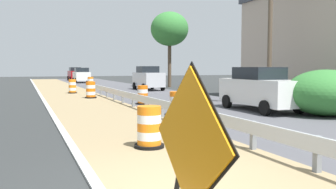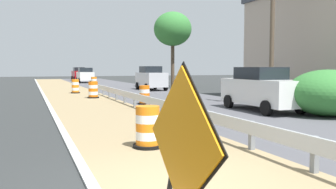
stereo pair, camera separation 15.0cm
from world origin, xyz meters
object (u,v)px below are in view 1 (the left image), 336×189
traffic_barrel_close (177,105)px  traffic_barrel_far (91,91)px  traffic_barrel_farthest (91,82)px  car_lead_far_lane (75,74)px  traffic_barrel_farther (72,87)px  car_mid_far_lane (260,89)px  utility_pole_near (270,30)px  warning_sign_diamond (191,145)px  car_trailing_near_lane (148,78)px  traffic_barrel_nearest (149,129)px  car_lead_near_lane (82,75)px  traffic_barrel_mid (143,96)px

traffic_barrel_close → traffic_barrel_far: bearing=100.5°
traffic_barrel_farthest → car_lead_far_lane: size_ratio=0.25×
traffic_barrel_far → traffic_barrel_farther: (-0.55, 4.96, 0.01)m
traffic_barrel_close → car_mid_far_lane: bearing=1.9°
car_lead_far_lane → utility_pole_near: 42.10m
traffic_barrel_farther → car_lead_far_lane: size_ratio=0.27×
warning_sign_diamond → traffic_barrel_close: (4.05, 9.81, -0.63)m
utility_pole_near → traffic_barrel_farther: bearing=123.7°
car_trailing_near_lane → car_lead_far_lane: bearing=-173.4°
car_lead_far_lane → traffic_barrel_close: bearing=177.2°
traffic_barrel_farther → car_lead_far_lane: car_lead_far_lane is taller
warning_sign_diamond → traffic_barrel_nearest: 4.72m
traffic_barrel_nearest → utility_pole_near: 12.22m
car_lead_near_lane → car_trailing_near_lane: car_trailing_near_lane is taller
car_trailing_near_lane → car_lead_far_lane: 27.22m
traffic_barrel_nearest → car_lead_near_lane: bearing=83.9°
traffic_barrel_mid → traffic_barrel_far: size_ratio=0.95×
traffic_barrel_farthest → car_lead_far_lane: bearing=87.1°
traffic_barrel_nearest → traffic_barrel_far: (1.17, 15.13, 0.02)m
car_lead_far_lane → traffic_barrel_farthest: bearing=176.4°
traffic_barrel_mid → traffic_barrel_far: bearing=110.9°
traffic_barrel_farthest → traffic_barrel_mid: bearing=-91.4°
traffic_barrel_mid → traffic_barrel_farther: traffic_barrel_farther is taller
warning_sign_diamond → traffic_barrel_far: bearing=-100.5°
traffic_barrel_mid → traffic_barrel_farther: size_ratio=0.94×
traffic_barrel_farther → car_lead_far_lane: bearing=82.2°
traffic_barrel_close → car_lead_far_lane: 43.78m
utility_pole_near → car_trailing_near_lane: bearing=96.9°
traffic_barrel_nearest → traffic_barrel_farther: size_ratio=0.96×
traffic_barrel_nearest → traffic_barrel_mid: 10.56m
traffic_barrel_farther → utility_pole_near: 15.82m
warning_sign_diamond → traffic_barrel_farther: warning_sign_diamond is taller
traffic_barrel_far → utility_pole_near: size_ratio=0.14×
traffic_barrel_close → car_lead_near_lane: 34.61m
car_lead_far_lane → traffic_barrel_far: bearing=173.6°
traffic_barrel_farther → utility_pole_near: utility_pole_near is taller
traffic_barrel_nearest → utility_pole_near: utility_pole_near is taller
traffic_barrel_nearest → traffic_barrel_mid: traffic_barrel_nearest is taller
traffic_barrel_close → car_mid_far_lane: car_mid_far_lane is taller
traffic_barrel_close → traffic_barrel_mid: size_ratio=0.97×
traffic_barrel_mid → car_mid_far_lane: size_ratio=0.22×
traffic_barrel_far → traffic_barrel_farther: bearing=96.3°
warning_sign_diamond → car_mid_far_lane: (8.32, 9.95, -0.07)m
car_lead_far_lane → car_trailing_near_lane: bearing=-174.7°
warning_sign_diamond → car_lead_near_lane: warning_sign_diamond is taller
traffic_barrel_farthest → car_mid_far_lane: bearing=-81.1°
car_lead_far_lane → car_mid_far_lane: (2.71, -43.61, -0.01)m
warning_sign_diamond → car_mid_far_lane: bearing=-133.9°
traffic_barrel_mid → traffic_barrel_far: (-1.92, 5.03, 0.02)m
traffic_barrel_far → car_trailing_near_lane: bearing=47.4°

